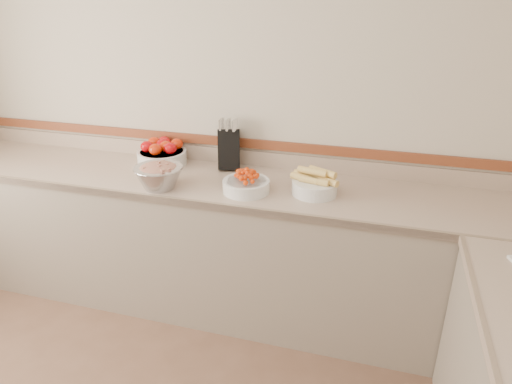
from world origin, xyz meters
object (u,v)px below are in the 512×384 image
(cherry_tomato_bowl, at_px, (246,184))
(rhubarb_bowl, at_px, (159,175))
(knife_block, at_px, (229,148))
(tomato_bowl, at_px, (162,153))
(corn_bowl, at_px, (315,184))

(cherry_tomato_bowl, bearing_deg, rhubarb_bowl, -169.74)
(knife_block, bearing_deg, cherry_tomato_bowl, -56.77)
(tomato_bowl, height_order, rhubarb_bowl, rhubarb_bowl)
(knife_block, height_order, cherry_tomato_bowl, knife_block)
(rhubarb_bowl, bearing_deg, cherry_tomato_bowl, 10.26)
(corn_bowl, bearing_deg, cherry_tomato_bowl, -168.25)
(tomato_bowl, height_order, cherry_tomato_bowl, tomato_bowl)
(tomato_bowl, bearing_deg, knife_block, 5.10)
(knife_block, bearing_deg, corn_bowl, -23.34)
(knife_block, height_order, corn_bowl, knife_block)
(corn_bowl, height_order, rhubarb_bowl, rhubarb_bowl)
(knife_block, relative_size, rhubarb_bowl, 1.18)
(knife_block, distance_m, cherry_tomato_bowl, 0.41)
(corn_bowl, distance_m, rhubarb_bowl, 0.90)
(tomato_bowl, xyz_separation_m, corn_bowl, (1.06, -0.22, -0.01))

